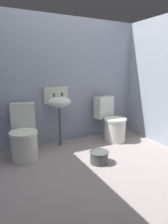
% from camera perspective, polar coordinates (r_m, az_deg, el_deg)
% --- Properties ---
extents(ground_plane, '(3.32, 2.56, 0.08)m').
position_cam_1_polar(ground_plane, '(2.80, 2.64, -16.08)').
color(ground_plane, gray).
extents(wall_back, '(3.32, 0.10, 2.14)m').
position_cam_1_polar(wall_back, '(3.48, -6.58, 8.78)').
color(wall_back, '#8C95A9').
rests_on(wall_back, ground).
extents(toilet_left, '(0.49, 0.65, 0.78)m').
position_cam_1_polar(toilet_left, '(3.05, -17.05, -6.71)').
color(toilet_left, silver).
rests_on(toilet_left, ground).
extents(toilet_right, '(0.48, 0.65, 0.78)m').
position_cam_1_polar(toilet_right, '(3.64, 8.00, -3.08)').
color(toilet_right, silver).
rests_on(toilet_right, ground).
extents(sink, '(0.42, 0.35, 0.99)m').
position_cam_1_polar(sink, '(3.27, -7.33, 2.93)').
color(sink, '#494B49').
rests_on(sink, ground).
extents(bucket, '(0.27, 0.27, 0.17)m').
position_cam_1_polar(bucket, '(2.83, 4.40, -12.84)').
color(bucket, '#494B49').
rests_on(bucket, ground).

